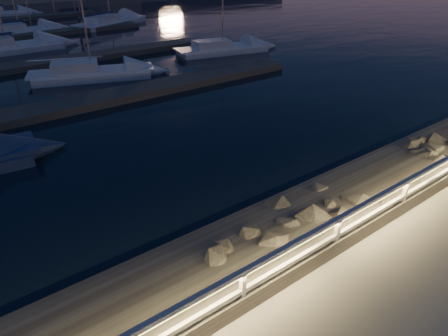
{
  "coord_description": "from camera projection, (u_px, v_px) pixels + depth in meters",
  "views": [
    {
      "loc": [
        -8.94,
        -4.57,
        6.66
      ],
      "look_at": [
        -2.45,
        4.0,
        0.8
      ],
      "focal_mm": 32.0,
      "sensor_mm": 36.0,
      "label": 1
    }
  ],
  "objects": [
    {
      "name": "ground",
      "position": [
        380.0,
        222.0,
        11.13
      ],
      "size": [
        400.0,
        400.0,
        0.0
      ],
      "primitive_type": "plane",
      "color": "#9D968D",
      "rests_on": "ground"
    },
    {
      "name": "harbor_water",
      "position": [
        51.0,
        54.0,
        33.43
      ],
      "size": [
        400.0,
        440.0,
        0.6
      ],
      "color": "black",
      "rests_on": "ground"
    },
    {
      "name": "guard_rail",
      "position": [
        384.0,
        200.0,
        10.72
      ],
      "size": [
        44.11,
        0.12,
        1.06
      ],
      "color": "white",
      "rests_on": "ground"
    },
    {
      "name": "riprap",
      "position": [
        406.0,
        172.0,
        14.06
      ],
      "size": [
        39.9,
        2.91,
        1.45
      ],
      "color": "slate",
      "rests_on": "ground"
    },
    {
      "name": "floating_docks",
      "position": [
        46.0,
        45.0,
        34.06
      ],
      "size": [
        22.0,
        36.0,
        0.4
      ],
      "color": "#635B52",
      "rests_on": "ground"
    },
    {
      "name": "sailboat_c",
      "position": [
        220.0,
        48.0,
        31.99
      ],
      "size": [
        7.97,
        3.79,
        13.05
      ],
      "rotation": [
        0.0,
        0.0,
        -0.21
      ],
      "color": "white",
      "rests_on": "ground"
    },
    {
      "name": "sailboat_f",
      "position": [
        89.0,
        72.0,
        25.52
      ],
      "size": [
        7.96,
        4.72,
        13.13
      ],
      "rotation": [
        0.0,
        0.0,
        -0.36
      ],
      "color": "white",
      "rests_on": "ground"
    },
    {
      "name": "sailboat_g",
      "position": [
        4.0,
        47.0,
        32.02
      ],
      "size": [
        9.04,
        2.9,
        15.23
      ],
      "rotation": [
        0.0,
        0.0,
        0.02
      ],
      "color": "white",
      "rests_on": "ground"
    },
    {
      "name": "sailboat_k",
      "position": [
        17.0,
        31.0,
        38.61
      ],
      "size": [
        8.3,
        3.27,
        13.74
      ],
      "rotation": [
        0.0,
        0.0,
        0.1
      ],
      "color": "white",
      "rests_on": "ground"
    },
    {
      "name": "sailboat_l",
      "position": [
        109.0,
        22.0,
        43.68
      ],
      "size": [
        9.43,
        6.1,
        15.58
      ],
      "rotation": [
        0.0,
        0.0,
        0.42
      ],
      "color": "white",
      "rests_on": "ground"
    }
  ]
}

